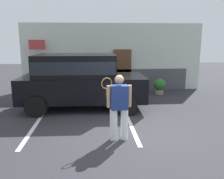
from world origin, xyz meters
name	(u,v)px	position (x,y,z in m)	size (l,w,h in m)	color
ground_plane	(130,136)	(0.00, 0.00, 0.00)	(40.00, 40.00, 0.00)	#2D2D33
parking_stripe_0	(39,120)	(-2.79, 1.50, 0.00)	(0.12, 4.40, 0.01)	silver
parking_stripe_1	(128,118)	(0.14, 1.50, 0.00)	(0.12, 4.40, 0.01)	silver
house_frontage	(113,59)	(0.01, 6.02, 1.59)	(9.09, 0.40, 3.38)	silver
parked_suv	(80,79)	(-1.49, 2.76, 1.15)	(4.64, 2.23, 2.05)	black
tennis_player_man	(119,107)	(-0.34, -0.18, 0.90)	(0.78, 0.28, 1.72)	white
potted_plant_by_porch	(160,85)	(2.17, 4.86, 0.42)	(0.58, 0.58, 0.76)	gray
flag_pole	(33,56)	(-3.83, 5.51, 1.84)	(0.80, 0.10, 2.62)	silver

